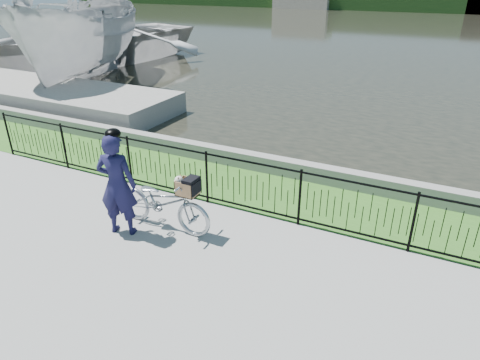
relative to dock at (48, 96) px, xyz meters
The scene contains 10 objects.
ground 11.42m from the dock, 28.81° to the right, with size 120.00×120.00×0.00m, color gray.
grass_strip 10.42m from the dock, 16.17° to the right, with size 60.00×2.00×0.01m, color #336620.
water 29.26m from the dock, 70.02° to the left, with size 120.00×120.00×0.00m, color black.
quay_wall 10.18m from the dock, 10.76° to the right, with size 60.00×0.30×0.40m, color gray.
fence 10.74m from the dock, 21.31° to the right, with size 14.00×0.06×1.15m, color black, non-canonical shape.
dock is the anchor object (origin of this frame).
bicycle_rig 10.15m from the dock, 30.17° to the right, with size 2.02×0.70×1.17m.
cyclist 9.91m from the dock, 34.36° to the right, with size 0.81×0.64×2.00m.
boat_near 3.56m from the dock, 108.33° to the left, with size 6.74×10.06×5.44m.
boat_far 8.57m from the dock, 123.26° to the left, with size 11.23×13.69×2.47m.
Camera 1 is at (3.12, -5.19, 4.31)m, focal length 32.00 mm.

